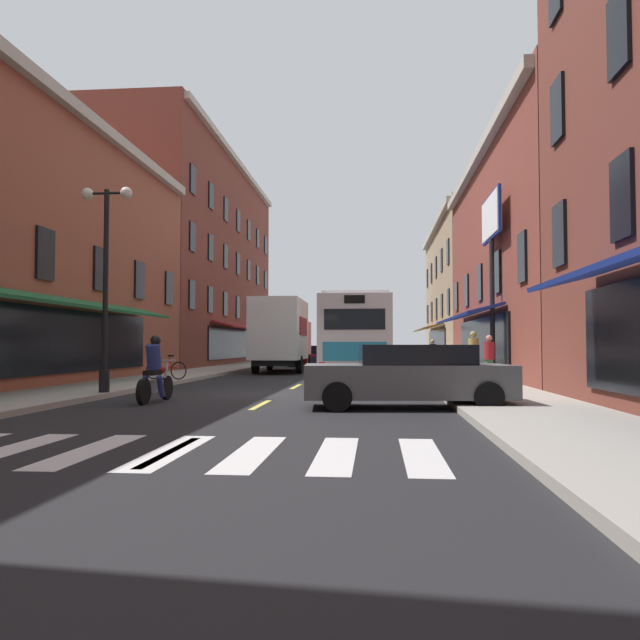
{
  "coord_description": "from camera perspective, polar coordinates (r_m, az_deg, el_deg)",
  "views": [
    {
      "loc": [
        2.71,
        -18.06,
        1.41
      ],
      "look_at": [
        0.57,
        5.82,
        2.39
      ],
      "focal_mm": 34.87,
      "sensor_mm": 36.0,
      "label": 1
    }
  ],
  "objects": [
    {
      "name": "ground_plane",
      "position": [
        18.32,
        -3.44,
        -6.9
      ],
      "size": [
        34.8,
        80.0,
        0.1
      ],
      "primitive_type": "cube",
      "color": "black"
    },
    {
      "name": "lane_centre_dashes",
      "position": [
        18.07,
        -3.55,
        -6.79
      ],
      "size": [
        0.14,
        73.9,
        0.01
      ],
      "color": "#DBCC4C",
      "rests_on": "ground"
    },
    {
      "name": "crosswalk_near",
      "position": [
        8.62,
        -13.57,
        -11.64
      ],
      "size": [
        7.1,
        2.8,
        0.01
      ],
      "color": "silver",
      "rests_on": "ground"
    },
    {
      "name": "sidewalk_left",
      "position": [
        20.06,
        -20.44,
        -6.02
      ],
      "size": [
        3.0,
        80.0,
        0.14
      ],
      "primitive_type": "cube",
      "color": "#A39E93",
      "rests_on": "ground"
    },
    {
      "name": "sidewalk_right",
      "position": [
        18.39,
        15.18,
        -6.43
      ],
      "size": [
        3.0,
        80.0,
        0.14
      ],
      "primitive_type": "cube",
      "color": "#A39E93",
      "rests_on": "ground"
    },
    {
      "name": "billboard_sign",
      "position": [
        24.28,
        15.46,
        7.46
      ],
      "size": [
        0.4,
        3.3,
        6.92
      ],
      "color": "black",
      "rests_on": "sidewalk_right"
    },
    {
      "name": "transit_bus",
      "position": [
        26.65,
        3.7,
        -1.63
      ],
      "size": [
        2.7,
        11.67,
        3.31
      ],
      "color": "silver",
      "rests_on": "ground"
    },
    {
      "name": "box_truck",
      "position": [
        32.85,
        -3.46,
        -1.41
      ],
      "size": [
        2.55,
        7.79,
        3.73
      ],
      "color": "#B21E19",
      "rests_on": "ground"
    },
    {
      "name": "sedan_near",
      "position": [
        14.15,
        8.2,
        -5.07
      ],
      "size": [
        4.72,
        2.23,
        1.42
      ],
      "color": "#515154",
      "rests_on": "ground"
    },
    {
      "name": "sedan_mid",
      "position": [
        42.51,
        -1.24,
        -3.29
      ],
      "size": [
        2.03,
        4.71,
        1.39
      ],
      "color": "navy",
      "rests_on": "ground"
    },
    {
      "name": "motorcycle_rider",
      "position": [
        15.93,
        -14.88,
        -4.78
      ],
      "size": [
        0.62,
        2.07,
        1.66
      ],
      "color": "black",
      "rests_on": "ground"
    },
    {
      "name": "bicycle_near",
      "position": [
        23.91,
        -13.94,
        -4.44
      ],
      "size": [
        1.69,
        0.53,
        0.91
      ],
      "color": "black",
      "rests_on": "sidewalk_left"
    },
    {
      "name": "pedestrian_mid",
      "position": [
        22.89,
        13.9,
        -3.14
      ],
      "size": [
        0.36,
        0.36,
        1.78
      ],
      "rotation": [
        0.0,
        0.0,
        5.23
      ],
      "color": "#66387F",
      "rests_on": "sidewalk_right"
    },
    {
      "name": "pedestrian_far",
      "position": [
        32.25,
        10.31,
        -3.13
      ],
      "size": [
        0.36,
        0.36,
        1.57
      ],
      "rotation": [
        0.0,
        0.0,
        0.47
      ],
      "color": "#B29947",
      "rests_on": "sidewalk_right"
    },
    {
      "name": "pedestrian_rear",
      "position": [
        22.0,
        15.27,
        -3.4
      ],
      "size": [
        0.36,
        0.36,
        1.62
      ],
      "rotation": [
        0.0,
        0.0,
        5.03
      ],
      "color": "#33663F",
      "rests_on": "sidewalk_right"
    },
    {
      "name": "street_lamp_twin",
      "position": [
        17.93,
        -19.07,
        3.63
      ],
      "size": [
        1.42,
        0.32,
        5.6
      ],
      "color": "black",
      "rests_on": "sidewalk_left"
    }
  ]
}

